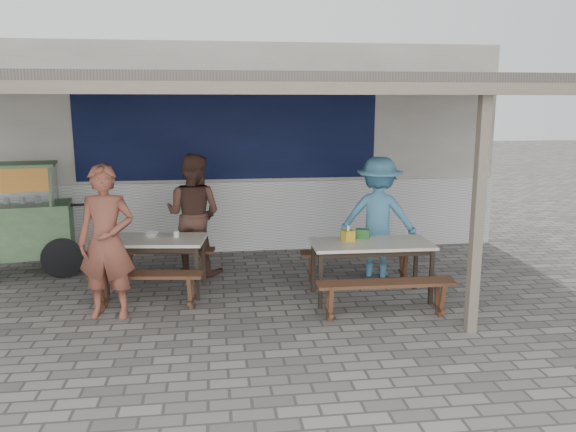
# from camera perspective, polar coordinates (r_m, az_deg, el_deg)

# --- Properties ---
(ground) EXTENTS (60.00, 60.00, 0.00)m
(ground) POSITION_cam_1_polar(r_m,az_deg,el_deg) (6.98, -3.35, -9.69)
(ground) COLOR slate
(ground) RESTS_ON ground
(back_wall) EXTENTS (9.00, 1.28, 3.50)m
(back_wall) POSITION_cam_1_polar(r_m,az_deg,el_deg) (10.12, -4.97, 6.86)
(back_wall) COLOR beige
(back_wall) RESTS_ON ground
(warung_roof) EXTENTS (9.00, 4.21, 2.81)m
(warung_roof) POSITION_cam_1_polar(r_m,az_deg,el_deg) (7.42, -4.00, 12.95)
(warung_roof) COLOR #504944
(warung_roof) RESTS_ON ground
(table_left) EXTENTS (1.37, 0.89, 0.75)m
(table_left) POSITION_cam_1_polar(r_m,az_deg,el_deg) (7.66, -13.26, -2.81)
(table_left) COLOR beige
(table_left) RESTS_ON ground
(bench_left_street) EXTENTS (1.41, 0.45, 0.45)m
(bench_left_street) POSITION_cam_1_polar(r_m,az_deg,el_deg) (7.21, -14.16, -6.54)
(bench_left_street) COLOR brown
(bench_left_street) RESTS_ON ground
(bench_left_wall) EXTENTS (1.41, 0.45, 0.45)m
(bench_left_wall) POSITION_cam_1_polar(r_m,az_deg,el_deg) (8.30, -12.27, -4.08)
(bench_left_wall) COLOR brown
(bench_left_wall) RESTS_ON ground
(table_right) EXTENTS (1.56, 0.76, 0.75)m
(table_right) POSITION_cam_1_polar(r_m,az_deg,el_deg) (7.33, 8.45, -3.24)
(table_right) COLOR beige
(table_right) RESTS_ON ground
(bench_right_street) EXTENTS (1.65, 0.32, 0.45)m
(bench_right_street) POSITION_cam_1_polar(r_m,az_deg,el_deg) (6.77, 9.87, -7.44)
(bench_right_street) COLOR brown
(bench_right_street) RESTS_ON ground
(bench_right_wall) EXTENTS (1.65, 0.32, 0.45)m
(bench_right_wall) POSITION_cam_1_polar(r_m,az_deg,el_deg) (8.08, 7.13, -4.26)
(bench_right_wall) COLOR brown
(bench_right_wall) RESTS_ON ground
(vendor_cart) EXTENTS (2.01, 1.04, 1.66)m
(vendor_cart) POSITION_cam_1_polar(r_m,az_deg,el_deg) (9.15, -25.75, 0.11)
(vendor_cart) COLOR #699563
(vendor_cart) RESTS_ON ground
(patron_street_side) EXTENTS (0.72, 0.51, 1.83)m
(patron_street_side) POSITION_cam_1_polar(r_m,az_deg,el_deg) (6.89, -17.95, -2.54)
(patron_street_side) COLOR brown
(patron_street_side) RESTS_ON ground
(patron_wall_side) EXTENTS (1.07, 0.97, 1.79)m
(patron_wall_side) POSITION_cam_1_polar(r_m,az_deg,el_deg) (8.42, -9.60, 0.18)
(patron_wall_side) COLOR #53352A
(patron_wall_side) RESTS_ON ground
(patron_right_table) EXTENTS (1.30, 1.03, 1.76)m
(patron_right_table) POSITION_cam_1_polar(r_m,az_deg,el_deg) (8.29, 9.17, -0.10)
(patron_right_table) COLOR #5095BB
(patron_right_table) RESTS_ON ground
(tissue_box) EXTENTS (0.17, 0.17, 0.14)m
(tissue_box) POSITION_cam_1_polar(r_m,az_deg,el_deg) (7.34, 6.12, -1.99)
(tissue_box) COLOR gold
(tissue_box) RESTS_ON table_right
(donation_box) EXTENTS (0.22, 0.19, 0.12)m
(donation_box) POSITION_cam_1_polar(r_m,az_deg,el_deg) (7.51, 7.57, -1.79)
(donation_box) COLOR #2E682E
(donation_box) RESTS_ON table_right
(condiment_jar) EXTENTS (0.07, 0.07, 0.08)m
(condiment_jar) POSITION_cam_1_polar(r_m,az_deg,el_deg) (7.66, -11.27, -1.80)
(condiment_jar) COLOR silver
(condiment_jar) RESTS_ON table_left
(condiment_bowl) EXTENTS (0.23, 0.23, 0.05)m
(condiment_bowl) POSITION_cam_1_polar(r_m,az_deg,el_deg) (7.78, -13.68, -1.83)
(condiment_bowl) COLOR silver
(condiment_bowl) RESTS_ON table_left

